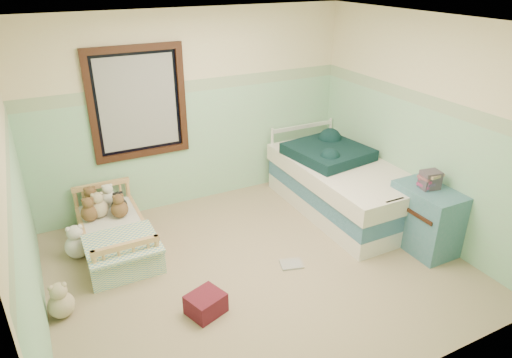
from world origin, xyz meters
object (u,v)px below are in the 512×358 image
plush_floor_tan (61,305)px  floor_book (291,264)px  plush_floor_cream (77,246)px  toddler_bed_frame (116,241)px  red_pillow (206,304)px  twin_bed_frame (341,202)px  dresser (425,219)px

plush_floor_tan → floor_book: size_ratio=1.01×
plush_floor_tan → plush_floor_cream: bearing=74.2°
toddler_bed_frame → red_pillow: red_pillow is taller
toddler_bed_frame → red_pillow: 1.55m
floor_book → twin_bed_frame: bearing=48.1°
twin_bed_frame → red_pillow: (-2.30, -1.03, -0.01)m
toddler_bed_frame → red_pillow: size_ratio=4.26×
toddler_bed_frame → twin_bed_frame: size_ratio=0.66×
dresser → floor_book: dresser is taller
twin_bed_frame → dresser: bearing=-74.5°
dresser → red_pillow: (-2.61, 0.09, -0.27)m
plush_floor_tan → dresser: size_ratio=0.33×
twin_bed_frame → red_pillow: bearing=-156.0°
plush_floor_cream → red_pillow: (0.94, -1.48, -0.03)m
red_pillow → floor_book: size_ratio=1.34×
toddler_bed_frame → plush_floor_cream: size_ratio=5.13×
plush_floor_tan → floor_book: plush_floor_tan is taller
toddler_bed_frame → plush_floor_cream: bearing=176.7°
toddler_bed_frame → dresser: size_ratio=1.85×
plush_floor_tan → dresser: bearing=-9.7°
red_pillow → floor_book: bearing=14.0°
toddler_bed_frame → floor_book: size_ratio=5.70×
twin_bed_frame → dresser: size_ratio=2.82×
dresser → plush_floor_tan: bearing=170.3°
dresser → red_pillow: dresser is taller
plush_floor_tan → twin_bed_frame: 3.53m
dresser → red_pillow: 2.63m
plush_floor_tan → twin_bed_frame: plush_floor_tan is taller
toddler_bed_frame → dresser: bearing=-26.3°
red_pillow → toddler_bed_frame: bearing=109.8°
toddler_bed_frame → dresser: dresser is taller
plush_floor_cream → red_pillow: 1.75m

